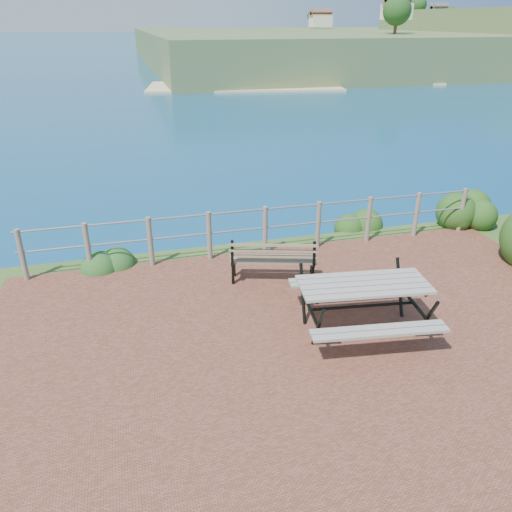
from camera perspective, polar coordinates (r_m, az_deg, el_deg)
The scene contains 8 objects.
ground at distance 7.62m, azimuth 8.01°, elevation -10.07°, with size 10.00×7.00×0.12m, color brown.
ocean at distance 205.72m, azimuth -15.46°, elevation 23.41°, with size 1200.00×1200.00×0.00m, color #155B80.
safety_railing at distance 10.12m, azimuth 1.05°, elevation 3.27°, with size 9.40×0.10×1.00m.
picnic_table at distance 7.76m, azimuth 12.04°, elevation -5.11°, with size 2.02×1.67×0.82m.
park_bench at distance 9.00m, azimuth 1.96°, elevation 0.37°, with size 1.60×0.82×0.88m.
shrub_right_edge at distance 12.76m, azimuth 22.76°, elevation 3.26°, with size 0.95×0.95×1.37m, color #1A4816.
shrub_lip_west at distance 10.29m, azimuth -16.26°, elevation -0.91°, with size 0.88×0.88×0.67m, color #224D1C.
shrub_lip_east at distance 11.94m, azimuth 11.79°, elevation 3.30°, with size 0.82×0.82×0.58m, color #1A4816.
Camera 1 is at (-2.59, -5.66, 4.40)m, focal length 35.00 mm.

